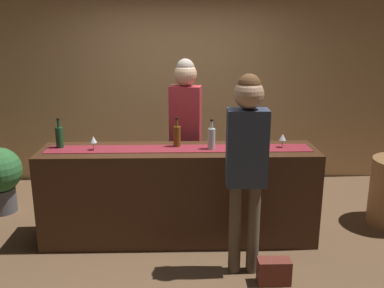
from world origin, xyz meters
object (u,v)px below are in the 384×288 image
(wine_bottle_green, at_px, (59,137))
(bartender, at_px, (185,120))
(wine_bottle_clear, at_px, (211,138))
(customer_sipping, at_px, (247,154))
(wine_glass_near_customer, at_px, (93,140))
(handbag, at_px, (274,271))
(wine_glass_mid_counter, at_px, (283,138))
(wine_bottle_amber, at_px, (177,136))

(wine_bottle_green, bearing_deg, bartender, 22.25)
(wine_bottle_clear, distance_m, customer_sipping, 0.68)
(wine_glass_near_customer, bearing_deg, handbag, -26.60)
(wine_glass_mid_counter, height_order, handbag, wine_glass_mid_counter)
(wine_glass_near_customer, distance_m, customer_sipping, 1.53)
(wine_bottle_green, xyz_separation_m, wine_glass_near_customer, (0.35, -0.10, -0.01))
(wine_bottle_green, bearing_deg, customer_sipping, -22.34)
(wine_glass_mid_counter, bearing_deg, wine_bottle_green, 178.61)
(wine_glass_mid_counter, bearing_deg, handbag, -104.38)
(wine_bottle_clear, distance_m, wine_bottle_amber, 0.35)
(customer_sipping, distance_m, handbag, 1.04)
(wine_bottle_clear, xyz_separation_m, wine_glass_near_customer, (-1.15, -0.01, -0.01))
(wine_glass_near_customer, xyz_separation_m, bartender, (0.90, 0.61, 0.06))
(wine_bottle_clear, relative_size, wine_glass_near_customer, 2.10)
(wine_bottle_green, height_order, wine_bottle_amber, same)
(wine_glass_near_customer, relative_size, customer_sipping, 0.08)
(wine_bottle_clear, relative_size, customer_sipping, 0.17)
(wine_bottle_green, bearing_deg, handbag, -24.73)
(handbag, bearing_deg, wine_glass_mid_counter, 75.62)
(wine_bottle_amber, height_order, handbag, wine_bottle_amber)
(handbag, bearing_deg, wine_bottle_green, 155.27)
(wine_bottle_clear, bearing_deg, customer_sipping, -68.29)
(wine_bottle_amber, xyz_separation_m, wine_glass_mid_counter, (1.05, -0.07, -0.01))
(bartender, bearing_deg, handbag, 127.09)
(bartender, distance_m, handbag, 1.90)
(wine_bottle_amber, bearing_deg, wine_glass_mid_counter, -3.55)
(wine_bottle_amber, relative_size, customer_sipping, 0.17)
(wine_bottle_green, bearing_deg, wine_glass_near_customer, -15.34)
(wine_bottle_clear, height_order, customer_sipping, customer_sipping)
(wine_glass_mid_counter, bearing_deg, customer_sipping, -124.50)
(wine_bottle_green, distance_m, wine_glass_near_customer, 0.37)
(wine_glass_near_customer, height_order, wine_glass_mid_counter, same)
(wine_bottle_green, relative_size, wine_bottle_clear, 1.00)
(wine_bottle_clear, height_order, wine_bottle_amber, same)
(wine_glass_near_customer, relative_size, wine_glass_mid_counter, 1.00)
(wine_bottle_green, height_order, handbag, wine_bottle_green)
(handbag, bearing_deg, customer_sipping, 140.33)
(wine_bottle_green, distance_m, handbag, 2.39)
(wine_bottle_amber, bearing_deg, wine_bottle_clear, -16.66)
(wine_glass_mid_counter, bearing_deg, wine_bottle_clear, -177.07)
(wine_bottle_amber, height_order, bartender, bartender)
(customer_sipping, bearing_deg, bartender, 113.93)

